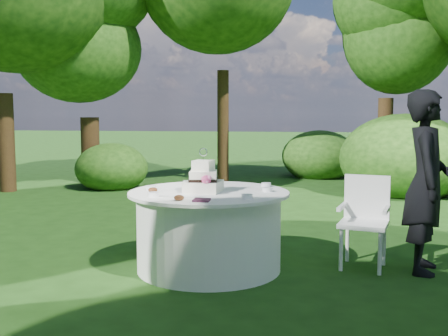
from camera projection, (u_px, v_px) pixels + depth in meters
The scene contains 9 objects.
ground at pixel (209, 269), 5.16m from camera, with size 80.00×80.00×0.00m, color #193A0F.
napkins at pixel (202, 200), 4.51m from camera, with size 0.14×0.14×0.02m, color #431C32.
feather_plume at pixel (178, 196), 4.75m from camera, with size 0.48×0.07×0.01m, color white.
guest at pixel (426, 182), 4.99m from camera, with size 0.64×0.42×1.75m, color black.
table at pixel (209, 230), 5.12m from camera, with size 1.56×1.56×0.77m.
cake at pixel (203, 180), 5.03m from camera, with size 0.35×0.36×0.43m.
chair at pixel (365, 215), 5.21m from camera, with size 0.55×0.54×0.90m.
votives at pixel (212, 189), 5.10m from camera, with size 1.25×0.94×0.04m.
petal_cups at pixel (165, 194), 4.77m from camera, with size 0.45×0.51×0.05m.
Camera 1 is at (0.95, -4.94, 1.52)m, focal length 42.00 mm.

